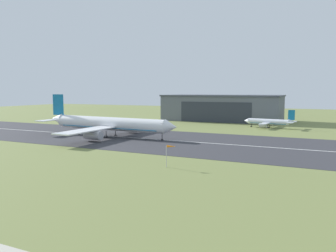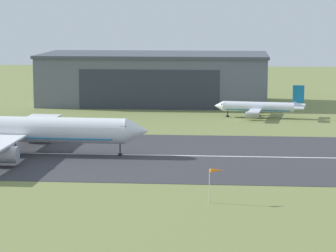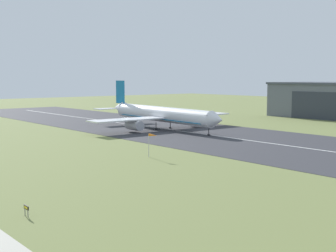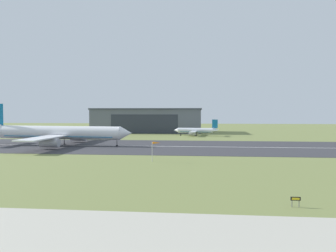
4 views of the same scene
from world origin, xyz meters
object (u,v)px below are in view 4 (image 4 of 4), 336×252
object	(u,v)px
airplane_landing	(59,133)
airplane_parked_west	(196,131)
runway_sign	(296,200)
windsock_pole	(156,144)

from	to	relation	value
airplane_landing	airplane_parked_west	bearing A→B (deg)	47.52
runway_sign	airplane_parked_west	bearing A→B (deg)	96.61
airplane_landing	windsock_pole	xyz separation A→B (m)	(43.21, -37.03, -0.22)
airplane_parked_west	runway_sign	xyz separation A→B (m)	(15.45, -133.29, -1.82)
airplane_landing	runway_sign	bearing A→B (deg)	-48.26
airplane_landing	airplane_parked_west	world-z (taller)	airplane_landing
airplane_landing	runway_sign	distance (m)	102.00
airplane_parked_west	runway_sign	distance (m)	134.19
airplane_parked_west	runway_sign	size ratio (longest dim) A/B	17.38
airplane_landing	runway_sign	xyz separation A→B (m)	(67.85, -76.06, -3.86)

